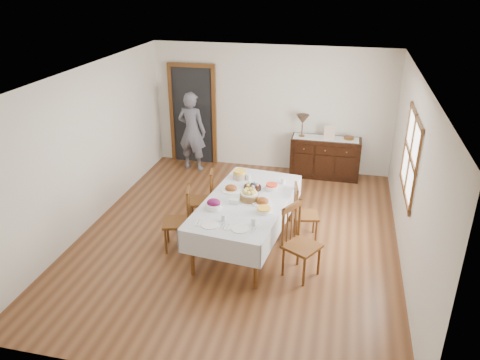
% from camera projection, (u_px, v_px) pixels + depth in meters
% --- Properties ---
extents(ground, '(6.00, 6.00, 0.00)m').
position_uv_depth(ground, '(239.00, 236.00, 7.59)').
color(ground, brown).
extents(room_shell, '(5.02, 6.02, 2.65)m').
position_uv_depth(room_shell, '(236.00, 131.00, 7.32)').
color(room_shell, white).
rests_on(room_shell, ground).
extents(dining_table, '(1.43, 2.43, 0.80)m').
position_uv_depth(dining_table, '(246.00, 205.00, 7.05)').
color(dining_table, '#BCBDC1').
rests_on(dining_table, ground).
extents(chair_left_near, '(0.52, 0.52, 1.00)m').
position_uv_depth(chair_left_near, '(180.00, 219.00, 7.07)').
color(chair_left_near, '#583213').
rests_on(chair_left_near, ground).
extents(chair_left_far, '(0.49, 0.49, 0.97)m').
position_uv_depth(chair_left_far, '(204.00, 198.00, 7.75)').
color(chair_left_far, '#583213').
rests_on(chair_left_far, ground).
extents(chair_right_near, '(0.60, 0.60, 1.05)m').
position_uv_depth(chair_right_near, '(299.00, 241.00, 6.44)').
color(chair_right_near, '#583213').
rests_on(chair_right_near, ground).
extents(chair_right_far, '(0.45, 0.45, 0.91)m').
position_uv_depth(chair_right_far, '(303.00, 212.00, 7.35)').
color(chair_right_far, '#583213').
rests_on(chair_right_far, ground).
extents(sideboard, '(1.39, 0.51, 0.84)m').
position_uv_depth(sideboard, '(325.00, 158.00, 9.59)').
color(sideboard, black).
rests_on(sideboard, ground).
extents(person, '(0.61, 0.43, 1.80)m').
position_uv_depth(person, '(192.00, 129.00, 9.78)').
color(person, '#555560').
rests_on(person, ground).
extents(bread_basket, '(0.28, 0.28, 0.17)m').
position_uv_depth(bread_basket, '(249.00, 195.00, 6.98)').
color(bread_basket, brown).
rests_on(bread_basket, dining_table).
extents(egg_basket, '(0.28, 0.28, 0.10)m').
position_uv_depth(egg_basket, '(252.00, 187.00, 7.34)').
color(egg_basket, black).
rests_on(egg_basket, dining_table).
extents(ham_platter_a, '(0.30, 0.30, 0.11)m').
position_uv_depth(ham_platter_a, '(231.00, 189.00, 7.29)').
color(ham_platter_a, white).
rests_on(ham_platter_a, dining_table).
extents(ham_platter_b, '(0.30, 0.30, 0.11)m').
position_uv_depth(ham_platter_b, '(262.00, 202.00, 6.89)').
color(ham_platter_b, white).
rests_on(ham_platter_b, dining_table).
extents(beet_bowl, '(0.24, 0.24, 0.15)m').
position_uv_depth(beet_bowl, '(214.00, 204.00, 6.73)').
color(beet_bowl, white).
rests_on(beet_bowl, dining_table).
extents(carrot_bowl, '(0.21, 0.21, 0.10)m').
position_uv_depth(carrot_bowl, '(272.00, 187.00, 7.31)').
color(carrot_bowl, white).
rests_on(carrot_bowl, dining_table).
extents(pineapple_bowl, '(0.22, 0.22, 0.14)m').
position_uv_depth(pineapple_bowl, '(240.00, 175.00, 7.69)').
color(pineapple_bowl, tan).
rests_on(pineapple_bowl, dining_table).
extents(casserole_dish, '(0.22, 0.22, 0.07)m').
position_uv_depth(casserole_dish, '(264.00, 210.00, 6.64)').
color(casserole_dish, white).
rests_on(casserole_dish, dining_table).
extents(butter_dish, '(0.15, 0.11, 0.07)m').
position_uv_depth(butter_dish, '(234.00, 201.00, 6.89)').
color(butter_dish, white).
rests_on(butter_dish, dining_table).
extents(setting_left, '(0.43, 0.31, 0.10)m').
position_uv_depth(setting_left, '(214.00, 222.00, 6.34)').
color(setting_left, white).
rests_on(setting_left, dining_table).
extents(setting_right, '(0.43, 0.31, 0.10)m').
position_uv_depth(setting_right, '(244.00, 226.00, 6.25)').
color(setting_right, white).
rests_on(setting_right, dining_table).
extents(glass_far_a, '(0.07, 0.07, 0.10)m').
position_uv_depth(glass_far_a, '(249.00, 177.00, 7.64)').
color(glass_far_a, silver).
rests_on(glass_far_a, dining_table).
extents(glass_far_b, '(0.07, 0.07, 0.09)m').
position_uv_depth(glass_far_b, '(283.00, 181.00, 7.52)').
color(glass_far_b, silver).
rests_on(glass_far_b, dining_table).
extents(runner, '(1.30, 0.35, 0.01)m').
position_uv_depth(runner, '(326.00, 138.00, 9.42)').
color(runner, silver).
rests_on(runner, sideboard).
extents(table_lamp, '(0.26, 0.26, 0.46)m').
position_uv_depth(table_lamp, '(303.00, 120.00, 9.37)').
color(table_lamp, brown).
rests_on(table_lamp, sideboard).
extents(picture_frame, '(0.22, 0.08, 0.28)m').
position_uv_depth(picture_frame, '(329.00, 133.00, 9.29)').
color(picture_frame, '#C6AC93').
rests_on(picture_frame, sideboard).
extents(deco_bowl, '(0.20, 0.20, 0.06)m').
position_uv_depth(deco_bowl, '(349.00, 138.00, 9.34)').
color(deco_bowl, '#583213').
rests_on(deco_bowl, sideboard).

